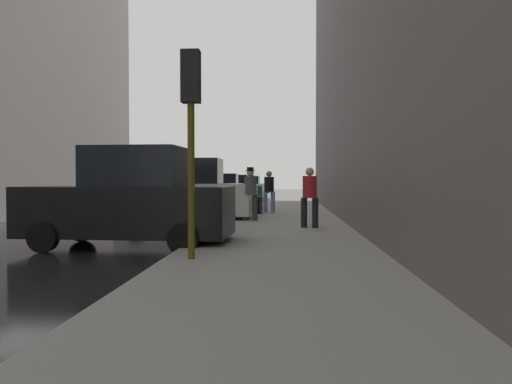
{
  "coord_description": "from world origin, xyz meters",
  "views": [
    {
      "loc": [
        6.15,
        -11.73,
        1.54
      ],
      "look_at": [
        5.16,
        4.38,
        1.11
      ],
      "focal_mm": 35.0,
      "sensor_mm": 36.0,
      "label": 1
    }
  ],
  "objects_px": {
    "parked_dark_green_sedan": "(231,190)",
    "rolling_suitcase": "(257,205)",
    "parked_blue_sedan": "(247,187)",
    "traffic_light": "(191,108)",
    "parked_white_van": "(187,193)",
    "pedestrian_in_red_jacket": "(310,194)",
    "parked_gray_coupe": "(240,188)",
    "parked_silver_sedan": "(215,193)",
    "parked_black_suv": "(130,201)",
    "fire_hydrant": "(239,208)",
    "pedestrian_with_beanie": "(250,191)",
    "pedestrian_in_jeans": "(269,189)"
  },
  "relations": [
    {
      "from": "parked_gray_coupe",
      "to": "parked_dark_green_sedan",
      "type": "bearing_deg",
      "value": -90.0
    },
    {
      "from": "pedestrian_in_red_jacket",
      "to": "fire_hydrant",
      "type": "bearing_deg",
      "value": 122.05
    },
    {
      "from": "traffic_light",
      "to": "rolling_suitcase",
      "type": "relative_size",
      "value": 3.46
    },
    {
      "from": "parked_black_suv",
      "to": "pedestrian_in_red_jacket",
      "type": "relative_size",
      "value": 2.73
    },
    {
      "from": "pedestrian_with_beanie",
      "to": "rolling_suitcase",
      "type": "xyz_separation_m",
      "value": [
        0.02,
        3.28,
        -0.65
      ]
    },
    {
      "from": "traffic_light",
      "to": "pedestrian_with_beanie",
      "type": "bearing_deg",
      "value": 86.87
    },
    {
      "from": "fire_hydrant",
      "to": "pedestrian_with_beanie",
      "type": "distance_m",
      "value": 1.57
    },
    {
      "from": "rolling_suitcase",
      "to": "pedestrian_in_jeans",
      "type": "bearing_deg",
      "value": 55.89
    },
    {
      "from": "fire_hydrant",
      "to": "rolling_suitcase",
      "type": "bearing_deg",
      "value": 75.07
    },
    {
      "from": "parked_blue_sedan",
      "to": "pedestrian_with_beanie",
      "type": "relative_size",
      "value": 2.4
    },
    {
      "from": "parked_gray_coupe",
      "to": "pedestrian_in_red_jacket",
      "type": "relative_size",
      "value": 2.5
    },
    {
      "from": "parked_black_suv",
      "to": "parked_gray_coupe",
      "type": "distance_m",
      "value": 26.87
    },
    {
      "from": "parked_dark_green_sedan",
      "to": "parked_blue_sedan",
      "type": "xyz_separation_m",
      "value": [
        -0.0,
        12.79,
        0.0
      ]
    },
    {
      "from": "fire_hydrant",
      "to": "pedestrian_with_beanie",
      "type": "bearing_deg",
      "value": -70.05
    },
    {
      "from": "parked_silver_sedan",
      "to": "fire_hydrant",
      "type": "bearing_deg",
      "value": -73.97
    },
    {
      "from": "parked_white_van",
      "to": "parked_dark_green_sedan",
      "type": "distance_m",
      "value": 14.01
    },
    {
      "from": "parked_dark_green_sedan",
      "to": "rolling_suitcase",
      "type": "bearing_deg",
      "value": -78.62
    },
    {
      "from": "traffic_light",
      "to": "rolling_suitcase",
      "type": "xyz_separation_m",
      "value": [
        0.46,
        11.34,
        -2.27
      ]
    },
    {
      "from": "traffic_light",
      "to": "parked_blue_sedan",
      "type": "bearing_deg",
      "value": 92.98
    },
    {
      "from": "parked_white_van",
      "to": "pedestrian_in_red_jacket",
      "type": "height_order",
      "value": "parked_white_van"
    },
    {
      "from": "parked_gray_coupe",
      "to": "pedestrian_with_beanie",
      "type": "relative_size",
      "value": 2.4
    },
    {
      "from": "parked_silver_sedan",
      "to": "parked_dark_green_sedan",
      "type": "distance_m",
      "value": 7.16
    },
    {
      "from": "parked_white_van",
      "to": "parked_blue_sedan",
      "type": "distance_m",
      "value": 26.8
    },
    {
      "from": "parked_white_van",
      "to": "parked_dark_green_sedan",
      "type": "height_order",
      "value": "parked_white_van"
    },
    {
      "from": "traffic_light",
      "to": "parked_silver_sedan",
      "type": "bearing_deg",
      "value": 96.74
    },
    {
      "from": "parked_gray_coupe",
      "to": "pedestrian_in_jeans",
      "type": "bearing_deg",
      "value": -80.82
    },
    {
      "from": "parked_silver_sedan",
      "to": "fire_hydrant",
      "type": "xyz_separation_m",
      "value": [
        1.8,
        -6.28,
        -0.35
      ]
    },
    {
      "from": "parked_silver_sedan",
      "to": "rolling_suitcase",
      "type": "relative_size",
      "value": 4.07
    },
    {
      "from": "parked_white_van",
      "to": "parked_gray_coupe",
      "type": "xyz_separation_m",
      "value": [
        0.0,
        20.42,
        -0.18
      ]
    },
    {
      "from": "fire_hydrant",
      "to": "traffic_light",
      "type": "distance_m",
      "value": 9.68
    },
    {
      "from": "parked_black_suv",
      "to": "pedestrian_with_beanie",
      "type": "bearing_deg",
      "value": 67.92
    },
    {
      "from": "parked_black_suv",
      "to": "parked_dark_green_sedan",
      "type": "relative_size",
      "value": 1.1
    },
    {
      "from": "parked_silver_sedan",
      "to": "parked_blue_sedan",
      "type": "xyz_separation_m",
      "value": [
        -0.0,
        19.95,
        0.0
      ]
    },
    {
      "from": "parked_dark_green_sedan",
      "to": "parked_blue_sedan",
      "type": "height_order",
      "value": "same"
    },
    {
      "from": "pedestrian_with_beanie",
      "to": "rolling_suitcase",
      "type": "bearing_deg",
      "value": 89.59
    },
    {
      "from": "parked_black_suv",
      "to": "parked_white_van",
      "type": "xyz_separation_m",
      "value": [
        0.0,
        6.45,
        0.0
      ]
    },
    {
      "from": "parked_white_van",
      "to": "pedestrian_in_red_jacket",
      "type": "xyz_separation_m",
      "value": [
        4.16,
        -3.2,
        0.07
      ]
    },
    {
      "from": "parked_white_van",
      "to": "rolling_suitcase",
      "type": "distance_m",
      "value": 3.45
    },
    {
      "from": "parked_dark_green_sedan",
      "to": "pedestrian_with_beanie",
      "type": "xyz_separation_m",
      "value": [
        2.29,
        -14.79,
        0.29
      ]
    },
    {
      "from": "parked_silver_sedan",
      "to": "pedestrian_in_jeans",
      "type": "relative_size",
      "value": 2.48
    },
    {
      "from": "parked_silver_sedan",
      "to": "parked_dark_green_sedan",
      "type": "bearing_deg",
      "value": 90.0
    },
    {
      "from": "pedestrian_in_jeans",
      "to": "rolling_suitcase",
      "type": "distance_m",
      "value": 1.04
    },
    {
      "from": "parked_gray_coupe",
      "to": "pedestrian_in_red_jacket",
      "type": "bearing_deg",
      "value": -80.01
    },
    {
      "from": "parked_gray_coupe",
      "to": "rolling_suitcase",
      "type": "height_order",
      "value": "parked_gray_coupe"
    },
    {
      "from": "parked_silver_sedan",
      "to": "parked_blue_sedan",
      "type": "height_order",
      "value": "same"
    },
    {
      "from": "parked_white_van",
      "to": "parked_silver_sedan",
      "type": "xyz_separation_m",
      "value": [
        0.0,
        6.84,
        -0.18
      ]
    },
    {
      "from": "parked_white_van",
      "to": "traffic_light",
      "type": "xyz_separation_m",
      "value": [
        1.85,
        -8.84,
        1.73
      ]
    },
    {
      "from": "parked_gray_coupe",
      "to": "pedestrian_with_beanie",
      "type": "distance_m",
      "value": 21.34
    },
    {
      "from": "parked_white_van",
      "to": "pedestrian_in_red_jacket",
      "type": "distance_m",
      "value": 5.25
    },
    {
      "from": "parked_blue_sedan",
      "to": "traffic_light",
      "type": "relative_size",
      "value": 1.19
    }
  ]
}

